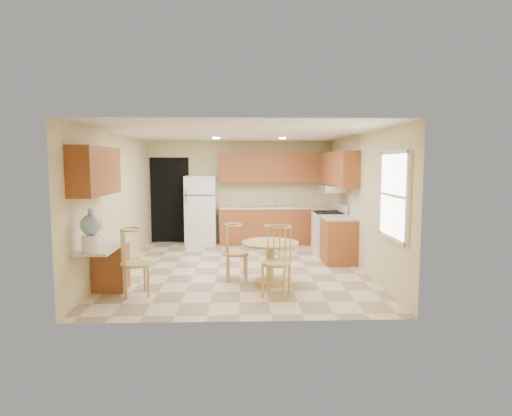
{
  "coord_description": "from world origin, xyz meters",
  "views": [
    {
      "loc": [
        0.04,
        -7.89,
        1.96
      ],
      "look_at": [
        0.31,
        0.3,
        1.1
      ],
      "focal_mm": 30.0,
      "sensor_mm": 36.0,
      "label": 1
    }
  ],
  "objects_px": {
    "chair_table_a": "(236,247)",
    "chair_desk": "(133,256)",
    "dining_table": "(270,256)",
    "stove": "(329,233)",
    "refrigerator": "(201,210)",
    "water_crock": "(91,232)",
    "chair_table_b": "(277,255)"
  },
  "relations": [
    {
      "from": "chair_table_b",
      "to": "refrigerator",
      "type": "bearing_deg",
      "value": -50.9
    },
    {
      "from": "refrigerator",
      "to": "water_crock",
      "type": "xyz_separation_m",
      "value": [
        -1.05,
        -4.52,
        0.21
      ]
    },
    {
      "from": "stove",
      "to": "refrigerator",
      "type": "bearing_deg",
      "value": 157.01
    },
    {
      "from": "refrigerator",
      "to": "stove",
      "type": "relative_size",
      "value": 1.52
    },
    {
      "from": "chair_desk",
      "to": "water_crock",
      "type": "bearing_deg",
      "value": -69.54
    },
    {
      "from": "refrigerator",
      "to": "water_crock",
      "type": "distance_m",
      "value": 4.64
    },
    {
      "from": "chair_table_b",
      "to": "water_crock",
      "type": "height_order",
      "value": "water_crock"
    },
    {
      "from": "stove",
      "to": "dining_table",
      "type": "height_order",
      "value": "stove"
    },
    {
      "from": "dining_table",
      "to": "chair_desk",
      "type": "bearing_deg",
      "value": -162.23
    },
    {
      "from": "stove",
      "to": "water_crock",
      "type": "xyz_separation_m",
      "value": [
        -3.92,
        -3.3,
        0.57
      ]
    },
    {
      "from": "stove",
      "to": "chair_desk",
      "type": "relative_size",
      "value": 1.09
    },
    {
      "from": "stove",
      "to": "dining_table",
      "type": "xyz_separation_m",
      "value": [
        -1.43,
        -2.24,
        -0.02
      ]
    },
    {
      "from": "stove",
      "to": "chair_table_b",
      "type": "height_order",
      "value": "stove"
    },
    {
      "from": "dining_table",
      "to": "chair_table_a",
      "type": "distance_m",
      "value": 0.59
    },
    {
      "from": "dining_table",
      "to": "chair_table_a",
      "type": "height_order",
      "value": "chair_table_a"
    },
    {
      "from": "dining_table",
      "to": "chair_table_b",
      "type": "bearing_deg",
      "value": -86.18
    },
    {
      "from": "refrigerator",
      "to": "chair_desk",
      "type": "bearing_deg",
      "value": -98.3
    },
    {
      "from": "chair_table_a",
      "to": "stove",
      "type": "bearing_deg",
      "value": 129.91
    },
    {
      "from": "refrigerator",
      "to": "chair_table_b",
      "type": "bearing_deg",
      "value": -70.44
    },
    {
      "from": "chair_table_b",
      "to": "chair_desk",
      "type": "bearing_deg",
      "value": 16.98
    },
    {
      "from": "chair_table_a",
      "to": "dining_table",
      "type": "bearing_deg",
      "value": 67.27
    },
    {
      "from": "water_crock",
      "to": "refrigerator",
      "type": "bearing_deg",
      "value": 76.92
    },
    {
      "from": "refrigerator",
      "to": "chair_table_a",
      "type": "bearing_deg",
      "value": -74.82
    },
    {
      "from": "stove",
      "to": "chair_table_b",
      "type": "relative_size",
      "value": 1.06
    },
    {
      "from": "dining_table",
      "to": "chair_table_b",
      "type": "relative_size",
      "value": 0.9
    },
    {
      "from": "chair_table_a",
      "to": "chair_desk",
      "type": "distance_m",
      "value": 1.7
    },
    {
      "from": "chair_table_a",
      "to": "water_crock",
      "type": "bearing_deg",
      "value": -64.29
    },
    {
      "from": "stove",
      "to": "chair_table_a",
      "type": "xyz_separation_m",
      "value": [
        -1.98,
        -2.08,
        0.1
      ]
    },
    {
      "from": "stove",
      "to": "water_crock",
      "type": "relative_size",
      "value": 1.86
    },
    {
      "from": "dining_table",
      "to": "chair_table_a",
      "type": "xyz_separation_m",
      "value": [
        -0.55,
        0.16,
        0.12
      ]
    },
    {
      "from": "dining_table",
      "to": "chair_table_b",
      "type": "distance_m",
      "value": 0.77
    },
    {
      "from": "chair_table_b",
      "to": "chair_desk",
      "type": "distance_m",
      "value": 2.1
    }
  ]
}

